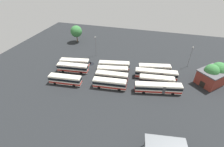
# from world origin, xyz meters

# --- Properties ---
(ground_plane) EXTENTS (110.74, 110.74, 0.00)m
(ground_plane) POSITION_xyz_m (0.00, 0.00, 0.00)
(ground_plane) COLOR black
(bus_row0_slot0) EXTENTS (12.32, 4.95, 3.35)m
(bus_row0_slot0) POSITION_xyz_m (-14.90, -7.88, 1.78)
(bus_row0_slot0) COLOR silver
(bus_row0_slot0) RESTS_ON ground_plane
(bus_row0_slot1) EXTENTS (15.23, 4.16, 3.35)m
(bus_row0_slot1) POSITION_xyz_m (-15.73, -4.18, 1.78)
(bus_row0_slot1) COLOR silver
(bus_row0_slot1) RESTS_ON ground_plane
(bus_row0_slot2) EXTENTS (12.02, 3.88, 3.35)m
(bus_row0_slot2) POSITION_xyz_m (-16.11, -0.21, 1.78)
(bus_row0_slot2) COLOR silver
(bus_row0_slot2) RESTS_ON ground_plane
(bus_row0_slot3) EXTENTS (15.25, 5.57, 3.35)m
(bus_row0_slot3) POSITION_xyz_m (-16.85, 3.71, 1.78)
(bus_row0_slot3) COLOR silver
(bus_row0_slot3) RESTS_ON ground_plane
(bus_row1_slot0) EXTENTS (12.28, 4.74, 3.35)m
(bus_row1_slot0) POSITION_xyz_m (0.65, -5.80, 1.78)
(bus_row1_slot0) COLOR silver
(bus_row1_slot0) RESTS_ON ground_plane
(bus_row1_slot1) EXTENTS (11.78, 4.64, 3.35)m
(bus_row1_slot1) POSITION_xyz_m (0.14, -2.02, 1.78)
(bus_row1_slot1) COLOR silver
(bus_row1_slot1) RESTS_ON ground_plane
(bus_row1_slot2) EXTENTS (11.70, 3.54, 3.35)m
(bus_row1_slot2) POSITION_xyz_m (-0.53, 1.72, 1.78)
(bus_row1_slot2) COLOR silver
(bus_row1_slot2) RESTS_ON ground_plane
(bus_row1_slot3) EXTENTS (11.44, 3.67, 3.35)m
(bus_row1_slot3) POSITION_xyz_m (-0.95, 5.80, 1.78)
(bus_row1_slot3) COLOR silver
(bus_row1_slot3) RESTS_ON ground_plane
(bus_row2_slot0) EXTENTS (11.89, 4.53, 3.35)m
(bus_row2_slot0) POSITION_xyz_m (16.62, -3.51, 1.78)
(bus_row2_slot0) COLOR silver
(bus_row2_slot0) RESTS_ON ground_plane
(bus_row2_slot1) EXTENTS (12.11, 3.88, 3.35)m
(bus_row2_slot1) POSITION_xyz_m (15.69, 0.11, 1.78)
(bus_row2_slot1) COLOR silver
(bus_row2_slot1) RESTS_ON ground_plane
(bus_row2_slot3) EXTENTS (11.55, 3.68, 3.35)m
(bus_row2_slot3) POSITION_xyz_m (14.60, 7.86, 1.78)
(bus_row2_slot3) COLOR silver
(bus_row2_slot3) RESTS_ON ground_plane
(depot_building) EXTENTS (11.56, 11.57, 5.23)m
(depot_building) POSITION_xyz_m (-34.34, -6.27, 2.63)
(depot_building) COLOR maroon
(depot_building) RESTS_ON ground_plane
(maintenance_shelter) EXTENTS (9.40, 6.31, 3.97)m
(maintenance_shelter) POSITION_xyz_m (-19.20, 25.74, 3.74)
(maintenance_shelter) COLOR slate
(maintenance_shelter) RESTS_ON ground_plane
(lamp_post_by_building) EXTENTS (0.56, 0.28, 8.81)m
(lamp_post_by_building) POSITION_xyz_m (-27.87, -16.07, 4.83)
(lamp_post_by_building) COLOR slate
(lamp_post_by_building) RESTS_ON ground_plane
(lamp_post_far_corner) EXTENTS (0.56, 0.28, 8.98)m
(lamp_post_far_corner) POSITION_xyz_m (11.69, -15.09, 4.91)
(lamp_post_far_corner) COLOR slate
(lamp_post_far_corner) RESTS_ON ground_plane
(tree_east_edge) EXTENTS (4.75, 4.75, 7.58)m
(tree_east_edge) POSITION_xyz_m (-33.45, -5.91, 5.19)
(tree_east_edge) COLOR brown
(tree_east_edge) RESTS_ON ground_plane
(tree_west_edge) EXTENTS (5.94, 5.94, 8.74)m
(tree_west_edge) POSITION_xyz_m (26.93, -27.15, 5.76)
(tree_west_edge) COLOR brown
(tree_west_edge) RESTS_ON ground_plane
(tree_north_edge) EXTENTS (5.62, 5.62, 7.58)m
(tree_north_edge) POSITION_xyz_m (-36.23, -7.93, 4.76)
(tree_north_edge) COLOR brown
(tree_north_edge) RESTS_ON ground_plane
(puddle_back_corner) EXTENTS (3.11, 3.11, 0.01)m
(puddle_back_corner) POSITION_xyz_m (11.36, -7.18, 0.00)
(puddle_back_corner) COLOR black
(puddle_back_corner) RESTS_ON ground_plane
(puddle_near_shelter) EXTENTS (3.23, 3.23, 0.01)m
(puddle_near_shelter) POSITION_xyz_m (12.88, -7.31, 0.00)
(puddle_near_shelter) COLOR black
(puddle_near_shelter) RESTS_ON ground_plane
(puddle_front_lane) EXTENTS (1.47, 1.47, 0.01)m
(puddle_front_lane) POSITION_xyz_m (19.67, -5.46, 0.00)
(puddle_front_lane) COLOR black
(puddle_front_lane) RESTS_ON ground_plane
(puddle_between_rows) EXTENTS (1.45, 1.45, 0.01)m
(puddle_between_rows) POSITION_xyz_m (0.83, -7.94, 0.00)
(puddle_between_rows) COLOR black
(puddle_between_rows) RESTS_ON ground_plane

